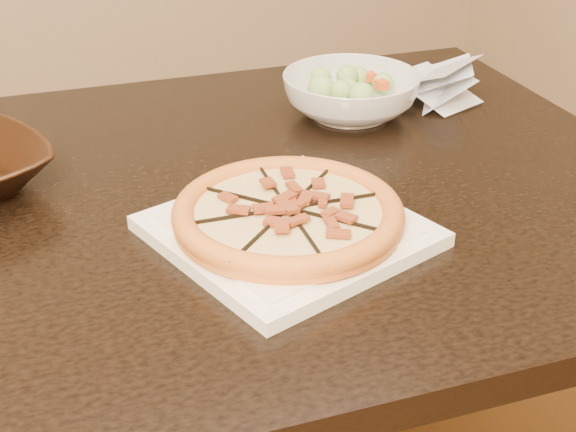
# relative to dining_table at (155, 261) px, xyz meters

# --- Properties ---
(dining_table) EXTENTS (1.52, 1.06, 0.75)m
(dining_table) POSITION_rel_dining_table_xyz_m (0.00, 0.00, 0.00)
(dining_table) COLOR black
(dining_table) RESTS_ON floor
(plate) EXTENTS (0.35, 0.35, 0.02)m
(plate) POSITION_rel_dining_table_xyz_m (0.13, -0.17, 0.11)
(plate) COLOR white
(plate) RESTS_ON dining_table
(pizza) EXTENTS (0.28, 0.28, 0.03)m
(pizza) POSITION_rel_dining_table_xyz_m (0.13, -0.17, 0.13)
(pizza) COLOR orange
(pizza) RESTS_ON plate
(salad_bowl) EXTENTS (0.29, 0.29, 0.07)m
(salad_bowl) POSITION_rel_dining_table_xyz_m (0.38, 0.15, 0.13)
(salad_bowl) COLOR white
(salad_bowl) RESTS_ON dining_table
(salad) EXTENTS (0.10, 0.11, 0.04)m
(salad) POSITION_rel_dining_table_xyz_m (0.38, 0.15, 0.19)
(salad) COLOR #A9D16A
(salad) RESTS_ON salad_bowl
(cling_film) EXTENTS (0.21, 0.19, 0.05)m
(cling_film) POSITION_rel_dining_table_xyz_m (0.55, 0.15, 0.12)
(cling_film) COLOR silver
(cling_film) RESTS_ON dining_table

